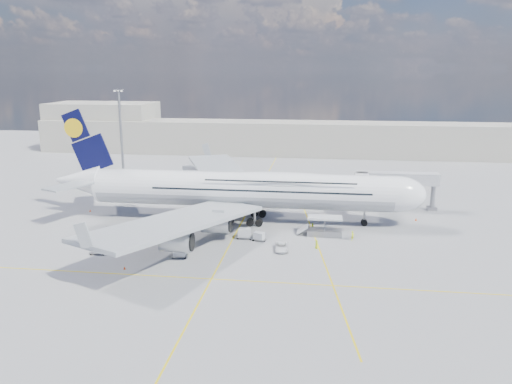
# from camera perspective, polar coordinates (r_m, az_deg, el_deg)

# --- Properties ---
(ground) EXTENTS (300.00, 300.00, 0.00)m
(ground) POSITION_cam_1_polar(r_m,az_deg,el_deg) (95.20, -2.51, -5.07)
(ground) COLOR gray
(ground) RESTS_ON ground
(taxi_line_main) EXTENTS (0.25, 220.00, 0.01)m
(taxi_line_main) POSITION_cam_1_polar(r_m,az_deg,el_deg) (95.20, -2.51, -5.07)
(taxi_line_main) COLOR yellow
(taxi_line_main) RESTS_ON ground
(taxi_line_cross) EXTENTS (120.00, 0.25, 0.01)m
(taxi_line_cross) POSITION_cam_1_polar(r_m,az_deg,el_deg) (76.93, -5.11, -9.86)
(taxi_line_cross) COLOR yellow
(taxi_line_cross) RESTS_ON ground
(taxi_line_diag) EXTENTS (14.16, 99.06, 0.01)m
(taxi_line_diag) POSITION_cam_1_polar(r_m,az_deg,el_deg) (103.38, 6.14, -3.59)
(taxi_line_diag) COLOR yellow
(taxi_line_diag) RESTS_ON ground
(airliner) EXTENTS (77.26, 79.15, 23.71)m
(airliner) POSITION_cam_1_polar(r_m,az_deg,el_deg) (102.71, -1.44, 0.35)
(airliner) COLOR white
(airliner) RESTS_ON ground
(jet_bridge) EXTENTS (18.80, 12.10, 8.50)m
(jet_bridge) POSITION_cam_1_polar(r_m,az_deg,el_deg) (113.04, 14.42, 1.16)
(jet_bridge) COLOR #B7B7BC
(jet_bridge) RESTS_ON ground
(cargo_loader) EXTENTS (8.53, 3.20, 3.67)m
(cargo_loader) POSITION_cam_1_polar(r_m,az_deg,el_deg) (96.22, 7.73, -4.20)
(cargo_loader) COLOR silver
(cargo_loader) RESTS_ON ground
(light_mast) EXTENTS (3.00, 0.70, 25.50)m
(light_mast) POSITION_cam_1_polar(r_m,az_deg,el_deg) (145.91, -15.17, 6.45)
(light_mast) COLOR gray
(light_mast) RESTS_ON ground
(terminal) EXTENTS (180.00, 16.00, 12.00)m
(terminal) POSITION_cam_1_polar(r_m,az_deg,el_deg) (185.99, 2.56, 6.19)
(terminal) COLOR #B2AD9E
(terminal) RESTS_ON ground
(hangar) EXTENTS (40.00, 22.00, 18.00)m
(hangar) POSITION_cam_1_polar(r_m,az_deg,el_deg) (208.40, -17.02, 7.26)
(hangar) COLOR #B2AD9E
(hangar) RESTS_ON ground
(tree_line) EXTENTS (160.00, 6.00, 8.00)m
(tree_line) POSITION_cam_1_polar(r_m,az_deg,el_deg) (231.47, 13.53, 6.84)
(tree_line) COLOR #193814
(tree_line) RESTS_ON ground
(dolly_row_a) EXTENTS (3.13, 2.20, 1.80)m
(dolly_row_a) POSITION_cam_1_polar(r_m,az_deg,el_deg) (94.51, -17.72, -5.27)
(dolly_row_a) COLOR gray
(dolly_row_a) RESTS_ON ground
(dolly_row_b) EXTENTS (2.93, 1.69, 0.42)m
(dolly_row_b) POSITION_cam_1_polar(r_m,az_deg,el_deg) (90.38, -17.57, -6.58)
(dolly_row_b) COLOR gray
(dolly_row_b) RESTS_ON ground
(dolly_row_c) EXTENTS (2.85, 1.70, 1.73)m
(dolly_row_c) POSITION_cam_1_polar(r_m,az_deg,el_deg) (85.47, -8.74, -6.82)
(dolly_row_c) COLOR gray
(dolly_row_c) RESTS_ON ground
(dolly_back) EXTENTS (3.22, 2.33, 0.42)m
(dolly_back) POSITION_cam_1_polar(r_m,az_deg,el_deg) (102.92, -16.25, -3.97)
(dolly_back) COLOR gray
(dolly_back) RESTS_ON ground
(dolly_nose_far) EXTENTS (3.11, 1.70, 1.95)m
(dolly_nose_far) POSITION_cam_1_polar(r_m,az_deg,el_deg) (93.56, -1.32, -4.73)
(dolly_nose_far) COLOR gray
(dolly_nose_far) RESTS_ON ground
(dolly_nose_near) EXTENTS (2.87, 2.15, 1.62)m
(dolly_nose_near) POSITION_cam_1_polar(r_m,az_deg,el_deg) (92.42, 0.35, -5.08)
(dolly_nose_near) COLOR gray
(dolly_nose_near) RESTS_ON ground
(baggage_tug) EXTENTS (2.69, 1.73, 1.55)m
(baggage_tug) POSITION_cam_1_polar(r_m,az_deg,el_deg) (95.26, -9.07, -4.79)
(baggage_tug) COLOR white
(baggage_tug) RESTS_ON ground
(catering_truck_inner) EXTENTS (8.04, 4.74, 4.49)m
(catering_truck_inner) POSITION_cam_1_polar(r_m,az_deg,el_deg) (127.59, -1.27, 0.85)
(catering_truck_inner) COLOR gray
(catering_truck_inner) RESTS_ON ground
(catering_truck_outer) EXTENTS (7.58, 3.66, 4.35)m
(catering_truck_outer) POSITION_cam_1_polar(r_m,az_deg,el_deg) (142.29, -6.92, 2.08)
(catering_truck_outer) COLOR gray
(catering_truck_outer) RESTS_ON ground
(service_van) EXTENTS (2.60, 4.84, 1.29)m
(service_van) POSITION_cam_1_polar(r_m,az_deg,el_deg) (87.81, 2.93, -6.29)
(service_van) COLOR white
(service_van) RESTS_ON ground
(crew_nose) EXTENTS (0.74, 0.77, 1.78)m
(crew_nose) POSITION_cam_1_polar(r_m,az_deg,el_deg) (94.34, 10.98, -4.93)
(crew_nose) COLOR #ECFF1A
(crew_nose) RESTS_ON ground
(crew_loader) EXTENTS (0.94, 0.91, 1.52)m
(crew_loader) POSITION_cam_1_polar(r_m,az_deg,el_deg) (98.61, 6.48, -4.00)
(crew_loader) COLOR #EAFA1A
(crew_loader) RESTS_ON ground
(crew_wing) EXTENTS (0.53, 1.16, 1.94)m
(crew_wing) POSITION_cam_1_polar(r_m,az_deg,el_deg) (91.00, -8.12, -5.47)
(crew_wing) COLOR #E3FC1A
(crew_wing) RESTS_ON ground
(crew_van) EXTENTS (0.80, 0.92, 1.59)m
(crew_van) POSITION_cam_1_polar(r_m,az_deg,el_deg) (89.16, 6.92, -5.96)
(crew_van) COLOR #C6DA16
(crew_van) RESTS_ON ground
(crew_tug) EXTENTS (1.12, 0.66, 1.71)m
(crew_tug) POSITION_cam_1_polar(r_m,az_deg,el_deg) (89.01, -8.42, -6.00)
(crew_tug) COLOR #B3E117
(crew_tug) RESTS_ON ground
(cone_nose) EXTENTS (0.48, 0.48, 0.61)m
(cone_nose) POSITION_cam_1_polar(r_m,az_deg,el_deg) (109.81, 17.82, -2.99)
(cone_nose) COLOR #DE420B
(cone_nose) RESTS_ON ground
(cone_wing_left_inner) EXTENTS (0.41, 0.41, 0.52)m
(cone_wing_left_inner) POSITION_cam_1_polar(r_m,az_deg,el_deg) (123.47, -3.61, -0.51)
(cone_wing_left_inner) COLOR #DE420B
(cone_wing_left_inner) RESTS_ON ground
(cone_wing_left_outer) EXTENTS (0.46, 0.46, 0.59)m
(cone_wing_left_outer) POSITION_cam_1_polar(r_m,az_deg,el_deg) (127.14, -4.26, -0.09)
(cone_wing_left_outer) COLOR #DE420B
(cone_wing_left_outer) RESTS_ON ground
(cone_wing_right_inner) EXTENTS (0.38, 0.38, 0.49)m
(cone_wing_right_inner) POSITION_cam_1_polar(r_m,az_deg,el_deg) (96.81, -11.68, -4.88)
(cone_wing_right_inner) COLOR #DE420B
(cone_wing_right_inner) RESTS_ON ground
(cone_wing_right_outer) EXTENTS (0.39, 0.39, 0.50)m
(cone_wing_right_outer) POSITION_cam_1_polar(r_m,az_deg,el_deg) (82.64, -14.80, -8.39)
(cone_wing_right_outer) COLOR #DE420B
(cone_wing_right_outer) RESTS_ON ground
(cone_tail) EXTENTS (0.42, 0.42, 0.54)m
(cone_tail) POSITION_cam_1_polar(r_m,az_deg,el_deg) (117.00, -18.43, -2.03)
(cone_tail) COLOR #DE420B
(cone_tail) RESTS_ON ground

